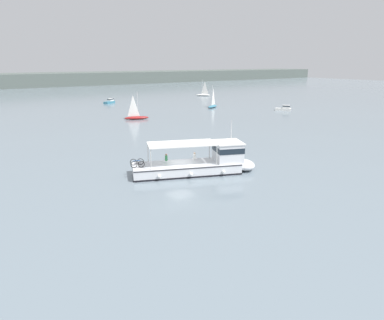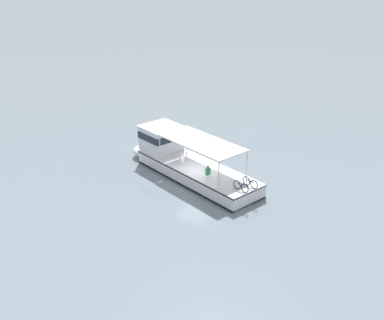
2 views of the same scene
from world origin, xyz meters
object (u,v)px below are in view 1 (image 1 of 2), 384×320
sailboat_horizon_east (203,94)px  motorboat_mid_channel (110,101)px  ferry_main (202,163)px  sailboat_far_left (136,117)px  motorboat_far_right (284,108)px  sailboat_off_bow (213,105)px

sailboat_horizon_east → motorboat_mid_channel: bearing=-176.0°
ferry_main → sailboat_far_left: sailboat_far_left is taller
motorboat_far_right → sailboat_far_left: size_ratio=0.67×
ferry_main → motorboat_mid_channel: 66.06m
motorboat_mid_channel → sailboat_far_left: sailboat_far_left is taller
motorboat_mid_channel → sailboat_far_left: bearing=-102.0°
motorboat_far_right → sailboat_far_left: 35.08m
sailboat_horizon_east → motorboat_mid_channel: 34.02m
motorboat_far_right → motorboat_mid_channel: bearing=126.6°
ferry_main → sailboat_horizon_east: sailboat_horizon_east is taller
sailboat_off_bow → ferry_main: bearing=-129.4°
ferry_main → sailboat_far_left: size_ratio=2.39×
sailboat_off_bow → sailboat_horizon_east: bearing=57.6°
motorboat_far_right → motorboat_mid_channel: 46.75m
motorboat_mid_channel → sailboat_off_bow: sailboat_off_bow is taller
ferry_main → motorboat_far_right: size_ratio=3.59×
sailboat_horizon_east → sailboat_far_left: 51.13m
ferry_main → motorboat_mid_channel: size_ratio=3.47×
motorboat_far_right → motorboat_mid_channel: (-27.86, 37.54, 0.00)m
motorboat_mid_channel → sailboat_off_bow: (17.48, -23.57, -0.00)m
ferry_main → motorboat_mid_channel: (15.86, 64.13, -0.47)m
ferry_main → sailboat_horizon_east: (49.80, 66.52, -0.47)m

